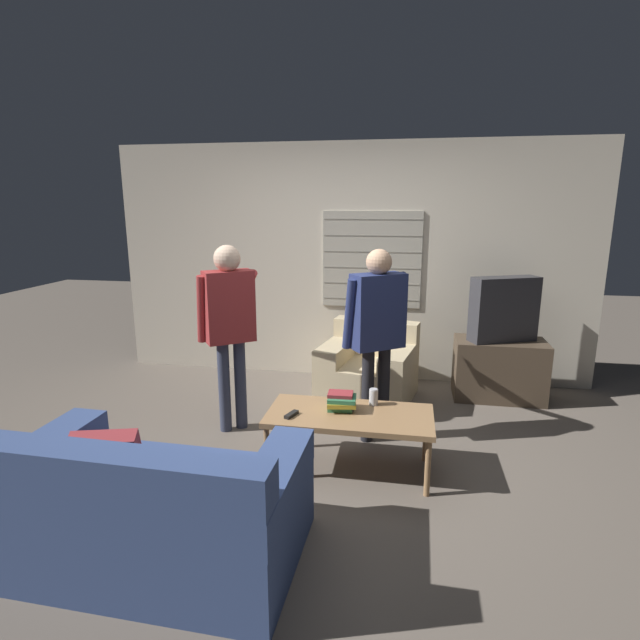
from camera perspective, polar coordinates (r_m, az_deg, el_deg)
The scene contains 12 objects.
ground_plane at distance 3.94m, azimuth -0.65°, elevation -15.88°, with size 16.00×16.00×0.00m, color #665B51.
wall_back at distance 5.49m, azimuth 3.37°, elevation 6.49°, with size 5.20×0.08×2.55m.
couch_blue at distance 3.03m, azimuth -19.15°, elevation -19.73°, with size 1.63×0.97×0.81m.
armchair_beige at distance 5.05m, azimuth 5.60°, elevation -5.56°, with size 1.01×0.96×0.74m.
coffee_table at distance 3.66m, azimuth 3.41°, elevation -11.17°, with size 1.19×0.56×0.45m.
tv_stand at distance 5.31m, azimuth 19.76°, elevation -5.34°, with size 0.87×0.46×0.60m.
tv at distance 5.15m, azimuth 20.27°, elevation 1.17°, with size 0.68×0.45×0.63m.
person_left_standing at distance 4.20m, azimuth -10.34°, elevation 0.44°, with size 0.49×0.74×1.59m.
person_right_standing at distance 3.98m, azimuth 6.50°, elevation -0.26°, with size 0.52×0.81×1.58m.
book_stack at distance 3.68m, azimuth 2.43°, elevation -9.28°, with size 0.23×0.21×0.13m.
soda_can at distance 3.78m, azimuth 6.14°, elevation -8.73°, with size 0.07×0.07×0.13m.
spare_remote at distance 3.59m, azimuth -3.28°, elevation -10.73°, with size 0.08×0.14×0.02m.
Camera 1 is at (0.65, -3.38, 1.91)m, focal length 28.00 mm.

